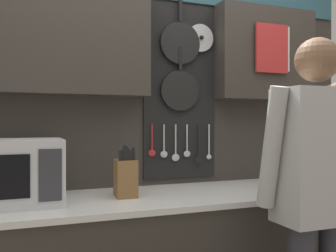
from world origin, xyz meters
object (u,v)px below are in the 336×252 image
object	(u,v)px
microwave	(13,172)
person	(315,184)
knife_block	(126,177)
utensil_crock	(305,170)

from	to	relation	value
microwave	person	size ratio (longest dim) A/B	0.28
microwave	knife_block	distance (m)	0.56
knife_block	utensil_crock	size ratio (longest dim) A/B	0.80
microwave	person	bearing A→B (deg)	-23.75
microwave	person	distance (m)	1.45
knife_block	utensil_crock	world-z (taller)	utensil_crock
utensil_crock	knife_block	bearing A→B (deg)	179.98
microwave	knife_block	xyz separation A→B (m)	(0.56, 0.00, -0.06)
knife_block	utensil_crock	xyz separation A→B (m)	(1.20, -0.00, -0.02)
person	knife_block	bearing A→B (deg)	142.57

